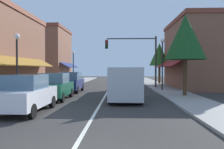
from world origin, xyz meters
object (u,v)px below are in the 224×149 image
Objects in this scene: van_in_lane at (126,83)px; street_lamp_left_near at (17,55)px; parked_car_nearest_left at (26,94)px; parked_car_third_left at (71,82)px; street_lamp_left_far at (73,62)px; tree_right_far at (159,55)px; traffic_signal_mast_arm at (138,52)px; street_lamp_right_mid at (162,56)px; tree_right_near at (185,37)px; parked_car_second_left at (55,86)px.

van_in_lane is 1.25× the size of street_lamp_left_near.
parked_car_nearest_left is 1.00× the size of parked_car_third_left.
parked_car_nearest_left is 19.47m from street_lamp_left_far.
tree_right_far is at bearing 47.64° from parked_car_third_left.
van_in_lane is at bearing -98.71° from traffic_signal_mast_arm.
street_lamp_right_mid reaches higher than street_lamp_left_near.
parked_car_third_left is 0.86× the size of street_lamp_right_mid.
street_lamp_left_near is (-1.92, 3.24, 2.00)m from parked_car_nearest_left.
street_lamp_right_mid is 4.55m from tree_right_near.
tree_right_far is at bearing 2.79° from street_lamp_left_far.
street_lamp_right_mid reaches higher than street_lamp_left_far.
tree_right_near is (0.86, -4.33, 1.09)m from street_lamp_right_mid.
van_in_lane is at bearing 42.22° from parked_car_nearest_left.
street_lamp_right_mid reaches higher than parked_car_nearest_left.
parked_car_third_left is at bearing -146.52° from traffic_signal_mast_arm.
van_in_lane is at bearing -118.37° from street_lamp_right_mid.
tree_right_far is (0.41, 13.48, -0.40)m from tree_right_near.
parked_car_nearest_left is at bearing -59.29° from street_lamp_left_near.
tree_right_near is at bearing 10.52° from parked_car_second_left.
parked_car_second_left is 1.01× the size of parked_car_third_left.
traffic_signal_mast_arm is 1.25× the size of street_lamp_left_far.
parked_car_second_left is at bearing -124.26° from traffic_signal_mast_arm.
parked_car_nearest_left is 9.37m from parked_car_third_left.
van_in_lane is 16.51m from tree_right_far.
street_lamp_right_mid is 9.26m from tree_right_far.
tree_right_far is at bearing 62.55° from traffic_signal_mast_arm.
traffic_signal_mast_arm reaches higher than van_in_lane.
street_lamp_left_near is at bearing -124.46° from tree_right_far.
tree_right_near is (2.93, -7.06, 0.58)m from traffic_signal_mast_arm.
street_lamp_left_far is 16.95m from tree_right_near.
street_lamp_left_near is 16.03m from street_lamp_left_far.
parked_car_nearest_left is at bearing -91.75° from parked_car_second_left.
parked_car_nearest_left is 11.58m from tree_right_near.
street_lamp_left_far is (-6.54, 15.02, 1.82)m from van_in_lane.
traffic_signal_mast_arm reaches higher than parked_car_second_left.
parked_car_nearest_left is at bearing -115.51° from tree_right_far.
van_in_lane reaches higher than parked_car_second_left.
tree_right_near reaches higher than tree_right_far.
parked_car_second_left and parked_car_third_left have the same top height.
traffic_signal_mast_arm is at bearing 33.18° from parked_car_third_left.
tree_right_far is (1.27, 9.14, 0.69)m from street_lamp_right_mid.
street_lamp_right_mid is at bearing 36.33° from street_lamp_left_near.
street_lamp_left_near is at bearing 120.94° from parked_car_nearest_left.
traffic_signal_mast_arm is 12.99m from street_lamp_left_near.
tree_right_near reaches higher than street_lamp_right_mid.
van_in_lane is 7.60m from street_lamp_right_mid.
street_lamp_left_far is at bearing 139.37° from street_lamp_right_mid.
traffic_signal_mast_arm is 3.46m from street_lamp_right_mid.
street_lamp_left_near is at bearing -148.97° from parked_car_second_left.
street_lamp_left_far is (-1.82, 19.27, 2.09)m from parked_car_nearest_left.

